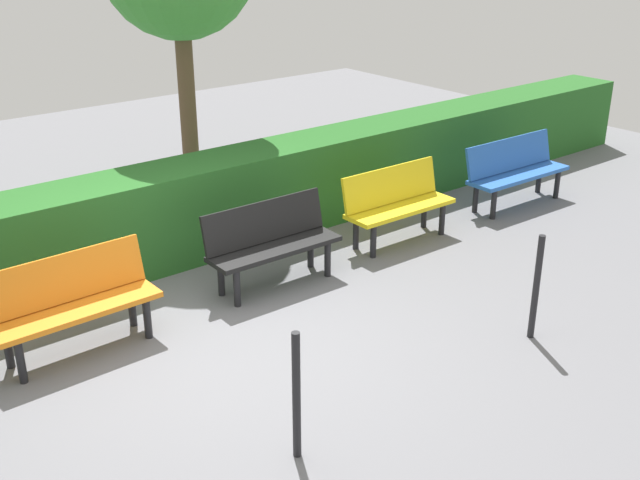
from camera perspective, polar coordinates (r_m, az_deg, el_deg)
ground_plane at (r=7.03m, az=-6.69°, el=-7.57°), size 19.07×19.07×0.00m
bench_blue at (r=10.44m, az=14.22°, el=5.14°), size 1.59×0.51×0.86m
bench_yellow at (r=8.99m, az=5.68°, el=2.85°), size 1.40×0.49×0.86m
bench_black at (r=7.89m, az=-3.65°, el=-0.03°), size 1.43×0.49×0.86m
bench_orange at (r=7.01m, az=-17.84°, el=-4.26°), size 1.45×0.49×0.86m
hedge_row at (r=8.76m, az=-8.77°, el=2.44°), size 15.07×0.76×1.05m
railing_post_mid at (r=7.11m, az=15.69°, el=-3.40°), size 0.06×0.06×1.00m
railing_post_far at (r=5.40m, az=-1.75°, el=-11.46°), size 0.06×0.06×1.00m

